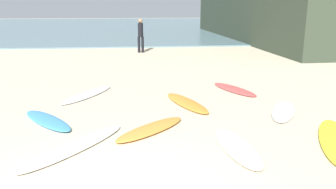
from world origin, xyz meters
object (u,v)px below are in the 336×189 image
(surfboard_2, at_px, (162,181))
(surfboard_6, at_px, (47,120))
(surfboard_0, at_px, (187,103))
(surfboard_4, at_px, (75,146))
(surfboard_10, at_px, (87,94))
(surfboard_9, at_px, (283,111))
(beachgoer_far, at_px, (141,34))
(surfboard_3, at_px, (335,140))
(surfboard_8, at_px, (151,129))
(surfboard_5, at_px, (237,147))
(surfboard_7, at_px, (234,89))

(surfboard_2, bearing_deg, surfboard_6, -73.08)
(surfboard_0, height_order, surfboard_6, surfboard_6)
(surfboard_4, height_order, surfboard_10, surfboard_4)
(surfboard_9, height_order, surfboard_10, surfboard_9)
(surfboard_6, height_order, beachgoer_far, beachgoer_far)
(surfboard_0, bearing_deg, surfboard_2, 58.20)
(surfboard_3, distance_m, surfboard_9, 1.95)
(surfboard_3, xyz_separation_m, surfboard_8, (-3.54, 0.99, 0.01))
(surfboard_0, relative_size, surfboard_9, 1.11)
(surfboard_0, bearing_deg, beachgoer_far, -102.85)
(surfboard_5, height_order, surfboard_6, surfboard_6)
(surfboard_6, xyz_separation_m, surfboard_8, (2.30, -0.79, -0.00))
(surfboard_3, relative_size, surfboard_8, 1.30)
(surfboard_2, xyz_separation_m, surfboard_4, (-1.49, 1.50, -0.00))
(surfboard_3, xyz_separation_m, surfboard_5, (-2.00, -0.13, 0.00))
(surfboard_5, relative_size, surfboard_9, 1.00)
(surfboard_3, distance_m, beachgoer_far, 13.58)
(surfboard_10, bearing_deg, surfboard_3, -9.26)
(surfboard_2, relative_size, surfboard_9, 1.00)
(surfboard_3, bearing_deg, surfboard_7, -54.29)
(surfboard_5, height_order, surfboard_10, surfboard_5)
(surfboard_6, distance_m, surfboard_10, 2.40)
(surfboard_2, relative_size, surfboard_8, 0.99)
(surfboard_7, bearing_deg, surfboard_6, 5.38)
(surfboard_0, height_order, surfboard_2, surfboard_0)
(surfboard_2, distance_m, surfboard_7, 6.16)
(surfboard_9, bearing_deg, surfboard_6, 29.67)
(surfboard_4, relative_size, surfboard_9, 1.33)
(beachgoer_far, bearing_deg, surfboard_3, 110.46)
(surfboard_8, distance_m, surfboard_9, 3.48)
(surfboard_7, height_order, surfboard_10, surfboard_7)
(surfboard_4, xyz_separation_m, surfboard_6, (-0.85, 1.54, 0.01))
(surfboard_2, bearing_deg, surfboard_0, -124.52)
(surfboard_5, height_order, surfboard_7, surfboard_5)
(surfboard_2, xyz_separation_m, surfboard_7, (2.74, 5.52, -0.00))
(beachgoer_far, bearing_deg, surfboard_4, 88.88)
(surfboard_2, bearing_deg, surfboard_3, 179.26)
(surfboard_8, bearing_deg, surfboard_9, 61.57)
(surfboard_0, relative_size, beachgoer_far, 1.19)
(surfboard_2, bearing_deg, surfboard_8, -109.67)
(surfboard_0, bearing_deg, surfboard_7, -159.31)
(surfboard_3, distance_m, surfboard_10, 6.63)
(surfboard_2, distance_m, surfboard_9, 4.61)
(surfboard_0, distance_m, surfboard_3, 3.80)
(surfboard_0, height_order, surfboard_5, surfboard_0)
(surfboard_6, relative_size, beachgoer_far, 1.09)
(surfboard_2, xyz_separation_m, beachgoer_far, (0.13, 14.38, 0.98))
(surfboard_9, bearing_deg, surfboard_5, 76.90)
(surfboard_2, distance_m, surfboard_6, 3.84)
(beachgoer_far, bearing_deg, surfboard_5, 101.96)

